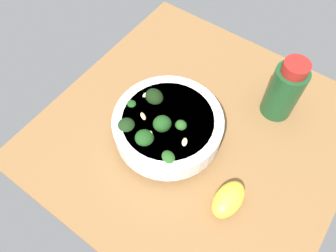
% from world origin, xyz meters
% --- Properties ---
extents(ground_plane, '(0.63, 0.63, 0.05)m').
position_xyz_m(ground_plane, '(0.00, 0.00, -0.02)').
color(ground_plane, brown).
extents(bowl_of_broccoli, '(0.23, 0.23, 0.10)m').
position_xyz_m(bowl_of_broccoli, '(0.05, -0.04, 0.04)').
color(bowl_of_broccoli, white).
rests_on(bowl_of_broccoli, ground_plane).
extents(lemon_wedge, '(0.09, 0.06, 0.05)m').
position_xyz_m(lemon_wedge, '(0.10, 0.14, 0.02)').
color(lemon_wedge, yellow).
rests_on(lemon_wedge, ground_plane).
extents(bottle_tall, '(0.07, 0.07, 0.15)m').
position_xyz_m(bottle_tall, '(-0.15, 0.12, 0.07)').
color(bottle_tall, '#194723').
rests_on(bottle_tall, ground_plane).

